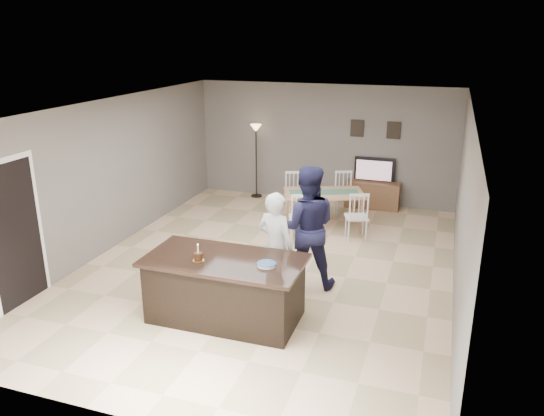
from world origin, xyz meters
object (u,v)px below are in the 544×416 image
(kitchen_island, at_px, (225,288))
(dining_table, at_px, (324,198))
(birthday_cake, at_px, (198,256))
(man, at_px, (307,227))
(television, at_px, (374,170))
(woman, at_px, (276,247))
(tv_console, at_px, (372,195))
(plate_stack, at_px, (267,264))
(floor_lamp, at_px, (256,141))

(kitchen_island, distance_m, dining_table, 4.02)
(birthday_cake, bearing_deg, dining_table, 79.94)
(dining_table, bearing_deg, man, -103.49)
(man, bearing_deg, birthday_cake, 39.73)
(television, xyz_separation_m, woman, (-0.73, -4.86, -0.04))
(tv_console, bearing_deg, dining_table, -115.81)
(dining_table, bearing_deg, tv_console, 43.31)
(television, relative_size, woman, 0.55)
(plate_stack, bearing_deg, woman, 99.93)
(tv_console, distance_m, dining_table, 1.78)
(kitchen_island, bearing_deg, dining_table, 83.73)
(tv_console, distance_m, man, 4.29)
(television, xyz_separation_m, birthday_cake, (-1.50, -5.81, 0.09))
(kitchen_island, relative_size, man, 1.11)
(dining_table, bearing_deg, plate_stack, -108.35)
(man, bearing_deg, kitchen_island, 45.17)
(woman, height_order, floor_lamp, floor_lamp)
(birthday_cake, xyz_separation_m, dining_table, (0.74, 4.16, -0.35))
(floor_lamp, bearing_deg, birthday_cake, -77.38)
(man, bearing_deg, tv_console, -110.41)
(kitchen_island, xyz_separation_m, floor_lamp, (-1.58, 5.55, 0.90))
(man, distance_m, floor_lamp, 4.84)
(woman, bearing_deg, television, -80.81)
(man, distance_m, dining_table, 2.69)
(tv_console, height_order, plate_stack, plate_stack)
(dining_table, bearing_deg, floor_lamp, 121.45)
(woman, distance_m, man, 0.66)
(tv_console, relative_size, television, 1.31)
(plate_stack, bearing_deg, dining_table, 92.53)
(man, relative_size, birthday_cake, 8.09)
(kitchen_island, distance_m, tv_console, 5.70)
(kitchen_island, xyz_separation_m, tv_console, (1.20, 5.57, -0.15))
(plate_stack, bearing_deg, man, 83.26)
(plate_stack, relative_size, floor_lamp, 0.15)
(woman, xyz_separation_m, plate_stack, (0.14, -0.83, 0.09))
(birthday_cake, bearing_deg, man, 54.48)
(woman, bearing_deg, plate_stack, 117.64)
(kitchen_island, relative_size, floor_lamp, 1.23)
(kitchen_island, bearing_deg, tv_console, 77.84)
(kitchen_island, distance_m, plate_stack, 0.77)
(television, bearing_deg, kitchen_island, 77.99)
(plate_stack, bearing_deg, floor_lamp, 111.43)
(woman, distance_m, floor_lamp, 5.22)
(kitchen_island, bearing_deg, woman, 58.96)
(kitchen_island, xyz_separation_m, television, (1.20, 5.64, 0.41))
(television, relative_size, dining_table, 0.42)
(man, height_order, birthday_cake, man)
(plate_stack, distance_m, dining_table, 4.06)
(kitchen_island, height_order, woman, woman)
(woman, distance_m, plate_stack, 0.85)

